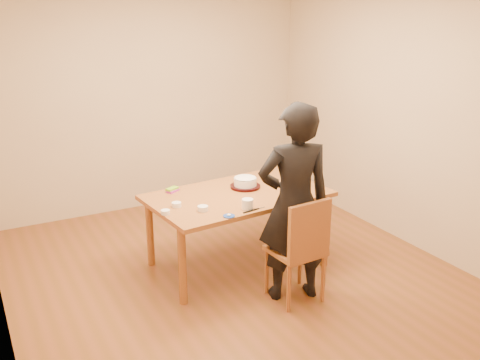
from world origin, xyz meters
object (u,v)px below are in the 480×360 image
dining_table (238,196)px  cake_plate (245,186)px  dining_chair (295,250)px  person (294,204)px  cake (245,182)px

dining_table → cake_plate: bearing=33.1°
dining_chair → person: size_ratio=0.24×
cake → person: person is taller
dining_table → person: person is taller
dining_chair → person: person is taller
dining_table → cake_plate: (0.15, 0.12, 0.03)m
cake_plate → person: person is taller
cake_plate → cake: cake is taller
cake_plate → cake: 0.05m
dining_chair → cake_plate: 0.94m
cake → cake_plate: bearing=0.0°
cake_plate → cake: size_ratio=1.34×
cake_plate → person: bearing=-89.9°
dining_table → dining_chair: (0.15, -0.78, -0.28)m
dining_chair → cake_plate: cake_plate is taller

